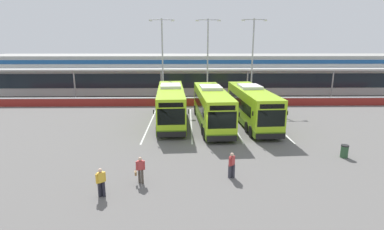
% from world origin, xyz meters
% --- Properties ---
extents(ground_plane, '(200.00, 200.00, 0.00)m').
position_xyz_m(ground_plane, '(0.00, 0.00, 0.00)').
color(ground_plane, '#605E5B').
extents(terminal_building, '(70.00, 13.00, 6.00)m').
position_xyz_m(terminal_building, '(-0.00, 26.91, 3.01)').
color(terminal_building, silver).
rests_on(terminal_building, ground).
extents(red_barrier_wall, '(60.00, 0.40, 1.10)m').
position_xyz_m(red_barrier_wall, '(0.00, 14.50, 0.56)').
color(red_barrier_wall, maroon).
rests_on(red_barrier_wall, ground).
extents(coach_bus_leftmost, '(3.46, 12.27, 3.78)m').
position_xyz_m(coach_bus_leftmost, '(-4.17, 6.57, 1.79)').
color(coach_bus_leftmost, '#9ED11E').
rests_on(coach_bus_leftmost, ground).
extents(coach_bus_left_centre, '(3.46, 12.27, 3.78)m').
position_xyz_m(coach_bus_left_centre, '(-0.06, 5.40, 1.79)').
color(coach_bus_left_centre, '#9ED11E').
rests_on(coach_bus_left_centre, ground).
extents(coach_bus_centre, '(3.46, 12.27, 3.78)m').
position_xyz_m(coach_bus_centre, '(4.01, 5.90, 1.79)').
color(coach_bus_centre, '#9ED11E').
rests_on(coach_bus_centre, ground).
extents(bay_stripe_far_west, '(0.14, 13.00, 0.01)m').
position_xyz_m(bay_stripe_far_west, '(-6.30, 6.00, 0.00)').
color(bay_stripe_far_west, silver).
rests_on(bay_stripe_far_west, ground).
extents(bay_stripe_west, '(0.14, 13.00, 0.01)m').
position_xyz_m(bay_stripe_west, '(-2.10, 6.00, 0.00)').
color(bay_stripe_west, silver).
rests_on(bay_stripe_west, ground).
extents(bay_stripe_mid_west, '(0.14, 13.00, 0.01)m').
position_xyz_m(bay_stripe_mid_west, '(2.10, 6.00, 0.00)').
color(bay_stripe_mid_west, silver).
rests_on(bay_stripe_mid_west, ground).
extents(bay_stripe_centre, '(0.14, 13.00, 0.01)m').
position_xyz_m(bay_stripe_centre, '(6.30, 6.00, 0.00)').
color(bay_stripe_centre, silver).
rests_on(bay_stripe_centre, ground).
extents(pedestrian_with_handbag, '(0.65, 0.34, 1.62)m').
position_xyz_m(pedestrian_with_handbag, '(-5.26, -7.23, 0.86)').
color(pedestrian_with_handbag, '#4C4238').
rests_on(pedestrian_with_handbag, ground).
extents(pedestrian_in_dark_coat, '(0.43, 0.46, 1.62)m').
position_xyz_m(pedestrian_in_dark_coat, '(0.20, -6.63, 0.87)').
color(pedestrian_in_dark_coat, '#33333D').
rests_on(pedestrian_in_dark_coat, ground).
extents(pedestrian_child, '(0.48, 0.41, 1.62)m').
position_xyz_m(pedestrian_child, '(-7.11, -8.79, 0.87)').
color(pedestrian_child, black).
rests_on(pedestrian_child, ground).
extents(lamp_post_west, '(3.24, 0.28, 11.00)m').
position_xyz_m(lamp_post_west, '(-5.71, 16.46, 6.29)').
color(lamp_post_west, '#9E9EA3').
rests_on(lamp_post_west, ground).
extents(lamp_post_centre, '(3.24, 0.28, 11.00)m').
position_xyz_m(lamp_post_centre, '(0.25, 16.72, 6.29)').
color(lamp_post_centre, '#9E9EA3').
rests_on(lamp_post_centre, ground).
extents(lamp_post_east, '(3.24, 0.28, 11.00)m').
position_xyz_m(lamp_post_east, '(6.06, 16.01, 6.29)').
color(lamp_post_east, '#9E9EA3').
rests_on(lamp_post_east, ground).
extents(litter_bin, '(0.54, 0.54, 0.93)m').
position_xyz_m(litter_bin, '(8.79, -3.47, 0.47)').
color(litter_bin, '#2D5133').
rests_on(litter_bin, ground).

